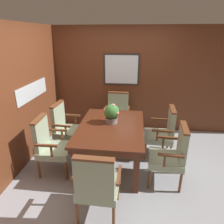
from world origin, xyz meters
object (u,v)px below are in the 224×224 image
at_px(chair_right_near, 172,153).
at_px(chair_head_far, 117,113).
at_px(dining_table, 111,131).
at_px(chair_head_near, 97,184).
at_px(potted_plant, 112,113).
at_px(chair_left_near, 50,144).
at_px(chair_right_far, 163,131).
at_px(chair_left_far, 65,126).

relative_size(chair_right_near, chair_head_far, 1.00).
relative_size(dining_table, chair_right_near, 1.59).
xyz_separation_m(chair_head_near, potted_plant, (0.02, 1.33, 0.42)).
bearing_deg(chair_right_near, chair_left_near, -86.96).
height_order(dining_table, chair_right_far, chair_right_far).
bearing_deg(chair_right_far, chair_left_near, -67.45).
bearing_deg(chair_right_far, chair_head_far, -128.70).
bearing_deg(potted_plant, dining_table, -88.00).
bearing_deg(chair_right_near, dining_table, -106.74).
xyz_separation_m(chair_right_far, chair_left_near, (-1.95, -0.72, 0.00)).
bearing_deg(chair_head_near, chair_left_near, -40.73).
distance_m(dining_table, chair_left_far, 1.06).
bearing_deg(dining_table, chair_head_far, 90.35).
xyz_separation_m(chair_right_near, chair_right_far, (-0.04, 0.77, 0.00)).
height_order(dining_table, potted_plant, potted_plant).
xyz_separation_m(chair_left_far, chair_left_near, (-0.02, -0.72, 0.00)).
bearing_deg(chair_left_near, dining_table, -73.72).
bearing_deg(dining_table, chair_left_near, -161.35).
bearing_deg(chair_left_near, chair_head_near, -133.94).
relative_size(chair_right_far, chair_left_near, 1.00).
bearing_deg(dining_table, chair_right_far, 21.74).
bearing_deg(chair_left_far, chair_head_near, -145.18).
height_order(chair_head_far, potted_plant, potted_plant).
bearing_deg(chair_head_far, chair_left_far, -137.42).
bearing_deg(chair_head_far, potted_plant, -88.01).
height_order(chair_head_near, chair_left_near, same).
height_order(chair_head_far, chair_left_near, same).
height_order(chair_right_near, chair_right_far, same).
distance_m(chair_head_near, chair_head_far, 2.41).
xyz_separation_m(dining_table, chair_right_far, (0.95, 0.38, -0.14)).
relative_size(chair_left_far, chair_right_far, 1.00).
distance_m(chair_left_far, chair_head_near, 1.84).
relative_size(chair_left_far, chair_head_far, 1.00).
bearing_deg(chair_head_far, chair_left_near, -120.55).
distance_m(chair_left_near, potted_plant, 1.17).
distance_m(chair_left_far, chair_left_near, 0.72).
bearing_deg(potted_plant, chair_left_near, -154.58).
xyz_separation_m(chair_head_far, chair_left_near, (-0.99, -1.55, 0.00)).
height_order(chair_head_near, chair_head_far, same).
relative_size(chair_right_near, potted_plant, 2.78).
bearing_deg(chair_head_far, chair_head_near, -88.61).
bearing_deg(potted_plant, chair_left_far, 165.66).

